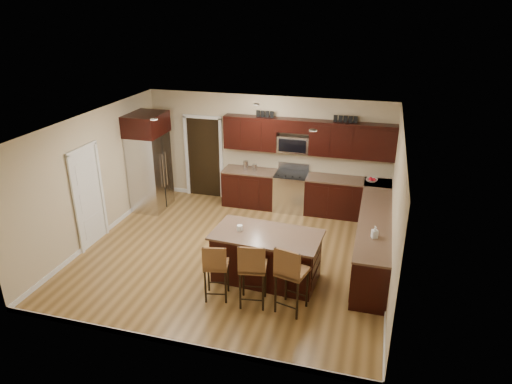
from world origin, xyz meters
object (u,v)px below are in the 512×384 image
(stool_mid, at_px, (252,268))
(refrigerator, at_px, (149,161))
(island, at_px, (266,258))
(stool_right, at_px, (290,272))
(range, at_px, (291,191))
(stool_left, at_px, (216,266))

(stool_mid, relative_size, refrigerator, 0.50)
(island, height_order, refrigerator, refrigerator)
(stool_mid, xyz_separation_m, stool_right, (0.63, -0.00, 0.02))
(range, xyz_separation_m, stool_mid, (0.16, -3.94, 0.26))
(stool_left, bearing_deg, refrigerator, 119.65)
(range, height_order, refrigerator, refrigerator)
(stool_left, xyz_separation_m, stool_mid, (0.64, -0.01, 0.07))
(range, relative_size, refrigerator, 0.47)
(island, height_order, stool_mid, stool_mid)
(island, distance_m, stool_right, 1.09)
(range, distance_m, stool_mid, 3.95)
(range, relative_size, stool_right, 0.92)
(stool_left, distance_m, stool_right, 1.27)
(island, bearing_deg, stool_mid, -87.62)
(stool_mid, relative_size, stool_right, 0.97)
(range, distance_m, island, 3.10)
(stool_mid, height_order, refrigerator, refrigerator)
(island, distance_m, refrigerator, 4.24)
(refrigerator, bearing_deg, stool_right, -37.68)
(stool_mid, bearing_deg, stool_left, 170.19)
(stool_mid, distance_m, refrigerator, 4.70)
(island, bearing_deg, stool_left, -124.30)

